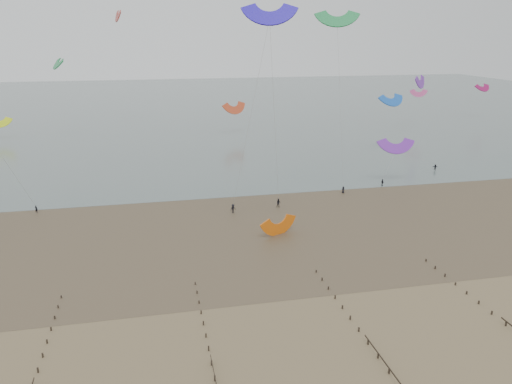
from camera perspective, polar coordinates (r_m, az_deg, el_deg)
The scene contains 6 objects.
ground at distance 64.72m, azimuth 6.94°, elevation -14.15°, with size 500.00×500.00×0.00m, color brown.
sea_and_shore at distance 93.78m, azimuth -2.21°, elevation -3.58°, with size 500.00×665.00×0.03m.
kitesurfer_lead at distance 108.00m, azimuth -23.82°, elevation -1.80°, with size 0.56×0.37×1.54m, color black.
kitesurfers at distance 112.26m, azimuth 9.14°, elevation 0.28°, with size 128.71×22.16×1.86m.
grounded_kite at distance 88.76m, azimuth 2.61°, elevation -4.86°, with size 6.54×3.43×4.98m, color orange, non-canonical shape.
kites_airborne at distance 144.19m, azimuth -6.13°, elevation 12.61°, with size 234.38×128.47×43.19m.
Camera 1 is at (-18.84, -51.75, 34.00)m, focal length 35.00 mm.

